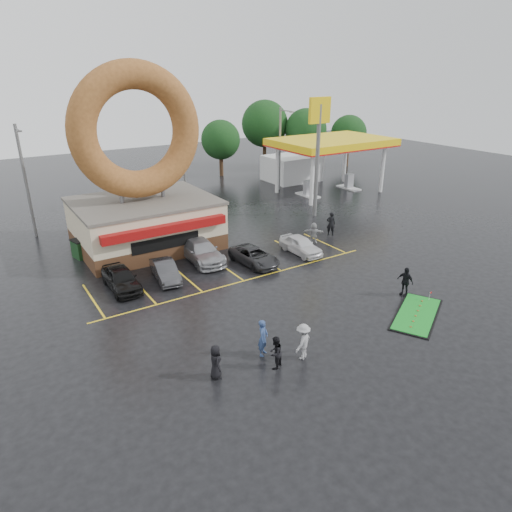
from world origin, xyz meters
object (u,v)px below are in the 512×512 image
car_white (301,245)px  person_blue (263,338)px  car_black (121,279)px  car_dgrey (165,271)px  donut_shop (142,190)px  putting_green (417,314)px  streetlight_left (25,179)px  person_cameraman (405,281)px  car_grey (254,256)px  streetlight_mid (184,160)px  car_silver (201,251)px  dumpster (86,247)px  shell_sign (318,135)px  gas_station (314,155)px  streetlight_right (280,147)px

car_white → person_blue: size_ratio=2.07×
car_black → car_dgrey: 2.85m
donut_shop → car_white: (9.09, -7.73, -3.80)m
putting_green → donut_shop: bearing=115.6°
streetlight_left → putting_green: bearing=-58.1°
putting_green → person_cameraman: bearing=57.7°
car_black → car_grey: size_ratio=0.99×
streetlight_mid → car_silver: bearing=-110.3°
dumpster → car_dgrey: bearing=-78.1°
streetlight_left → putting_green: (15.89, -25.55, -4.74)m
person_blue → car_silver: bearing=39.6°
shell_sign → dumpster: (-20.50, 1.37, -6.73)m
gas_station → person_blue: 34.49m
shell_sign → dumpster: size_ratio=5.89×
putting_green → car_grey: bearing=109.1°
car_white → streetlight_right: bearing=58.6°
streetlight_left → car_black: 14.28m
streetlight_right → car_white: 19.83m
streetlight_left → car_white: bearing=-42.4°
gas_station → car_silver: gas_station is taller
car_dgrey → streetlight_right: bearing=45.4°
person_cameraman → dumpster: (-14.70, 16.93, -0.26)m
shell_sign → person_cameraman: 17.83m
donut_shop → dumpster: (-4.50, 0.40, -3.81)m
gas_station → shell_sign: 11.93m
car_grey → person_cameraman: (5.13, -8.99, 0.32)m
streetlight_left → car_dgrey: size_ratio=2.41×
car_silver → car_dgrey: bearing=-152.2°
shell_sign → car_black: size_ratio=2.54×
shell_sign → streetlight_mid: bearing=135.3°
shell_sign → car_grey: size_ratio=2.51×
car_silver → person_cameraman: (7.99, -11.57, 0.16)m
streetlight_mid → car_dgrey: (-8.20, -14.55, -4.17)m
streetlight_left → streetlight_mid: (14.00, 1.00, 0.00)m
car_dgrey → putting_green: size_ratio=0.71×
streetlight_mid → streetlight_right: size_ratio=1.00×
car_silver → dumpster: 8.59m
putting_green → gas_station: bearing=62.0°
car_silver → car_white: car_silver is taller
streetlight_left → putting_green: 30.46m
car_dgrey → car_grey: size_ratio=0.88×
person_cameraman → dumpster: person_cameraman is taller
gas_station → streetlight_left: (-30.00, -1.02, 1.08)m
car_silver → putting_green: (6.68, -13.63, -0.71)m
shell_sign → person_cameraman: (-5.80, -15.57, -6.47)m
car_black → dumpster: size_ratio=2.32×
streetlight_mid → car_grey: size_ratio=2.13×
streetlight_mid → car_black: 18.57m
person_blue → person_cameraman: 10.73m
streetlight_mid → car_dgrey: size_ratio=2.41×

